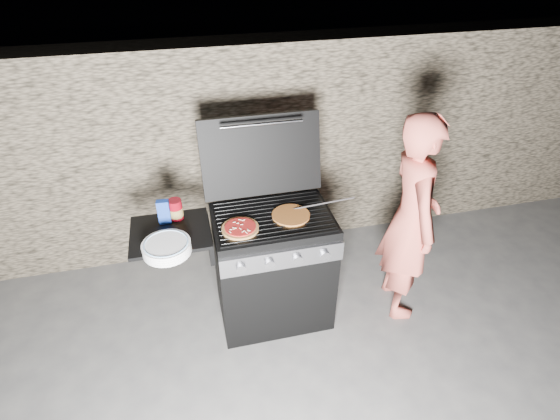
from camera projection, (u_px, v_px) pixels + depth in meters
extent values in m
plane|color=#444444|center=(274.00, 311.00, 3.41)|extent=(50.00, 50.00, 0.00)
cube|color=#7D6D56|center=(246.00, 149.00, 3.75)|extent=(8.00, 0.35, 1.80)
cylinder|color=orange|center=(291.00, 215.00, 2.89)|extent=(0.28, 0.28, 0.01)
cylinder|color=maroon|center=(176.00, 209.00, 2.85)|extent=(0.10, 0.10, 0.14)
cube|color=#153697|center=(164.00, 212.00, 2.80)|extent=(0.08, 0.05, 0.17)
cylinder|color=white|center=(167.00, 248.00, 2.58)|extent=(0.29, 0.29, 0.07)
imported|color=#DE5F4F|center=(411.00, 220.00, 3.06)|extent=(0.47, 0.63, 1.59)
cylinder|color=#262323|center=(324.00, 204.00, 2.94)|extent=(0.42, 0.08, 0.08)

